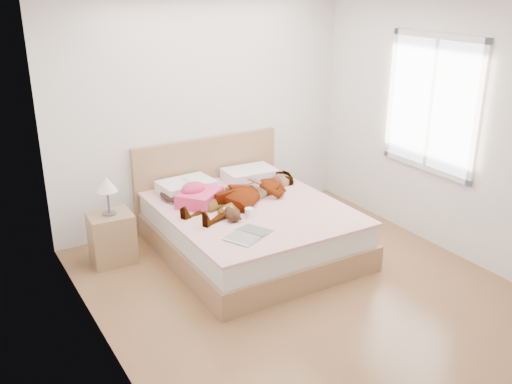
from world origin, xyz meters
TOP-DOWN VIEW (x-y plane):
  - ground at (0.00, 0.00)m, footprint 4.00×4.00m
  - woman at (0.05, 1.12)m, footprint 1.70×1.12m
  - hair at (-0.52, 1.57)m, footprint 0.50×0.58m
  - phone at (-0.45, 1.52)m, footprint 0.08×0.11m
  - room_shell at (1.77, 0.30)m, footprint 4.00×4.00m
  - bed at (0.00, 1.04)m, footprint 1.80×2.08m
  - towel at (-0.44, 1.29)m, footprint 0.57×0.56m
  - magazine at (-0.37, 0.35)m, footprint 0.52×0.45m
  - coffee_mug at (-0.16, 0.71)m, footprint 0.13×0.09m
  - plush_toy at (-0.34, 0.73)m, footprint 0.15×0.22m
  - nightstand at (-1.32, 1.48)m, footprint 0.44×0.40m

SIDE VIEW (x-z plane):
  - ground at x=0.00m, z-range 0.00..0.00m
  - bed at x=0.00m, z-range -0.22..0.78m
  - nightstand at x=-1.32m, z-range -0.15..0.76m
  - magazine at x=-0.37m, z-range 0.51..0.53m
  - hair at x=-0.52m, z-range 0.51..0.59m
  - coffee_mug at x=-0.16m, z-range 0.51..0.61m
  - plush_toy at x=-0.34m, z-range 0.51..0.63m
  - towel at x=-0.44m, z-range 0.49..0.72m
  - woman at x=0.05m, z-range 0.51..0.73m
  - phone at x=-0.45m, z-range 0.67..0.73m
  - room_shell at x=1.77m, z-range -0.50..3.50m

